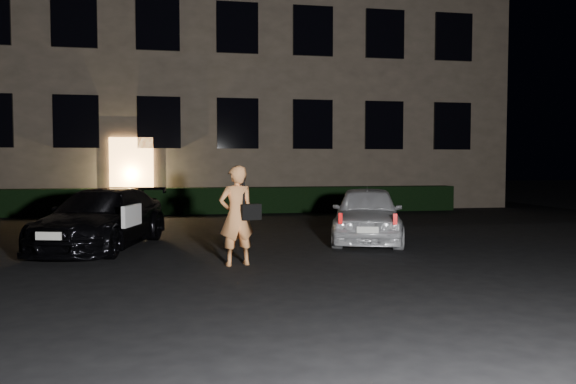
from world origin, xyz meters
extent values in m
plane|color=black|center=(0.00, 0.00, 0.00)|extent=(80.00, 80.00, 0.00)
cube|color=brown|center=(0.00, 15.00, 6.00)|extent=(20.00, 8.00, 12.00)
cube|color=#FFAD5A|center=(-3.50, 10.94, 1.25)|extent=(1.40, 0.10, 2.50)
cube|color=black|center=(-5.20, 10.94, 3.00)|extent=(1.40, 0.10, 1.70)
cube|color=black|center=(-2.60, 10.94, 3.00)|extent=(1.40, 0.10, 1.70)
cube|color=black|center=(0.00, 10.94, 3.00)|extent=(1.40, 0.10, 1.70)
cube|color=black|center=(2.60, 10.94, 3.00)|extent=(1.40, 0.10, 1.70)
cube|color=black|center=(5.20, 10.94, 3.00)|extent=(1.40, 0.10, 1.70)
cube|color=black|center=(7.80, 10.94, 3.00)|extent=(1.40, 0.10, 1.70)
cube|color=black|center=(-5.20, 10.94, 6.20)|extent=(1.40, 0.10, 1.70)
cube|color=black|center=(-2.60, 10.94, 6.20)|extent=(1.40, 0.10, 1.70)
cube|color=black|center=(0.00, 10.94, 6.20)|extent=(1.40, 0.10, 1.70)
cube|color=black|center=(2.60, 10.94, 6.20)|extent=(1.40, 0.10, 1.70)
cube|color=black|center=(5.20, 10.94, 6.20)|extent=(1.40, 0.10, 1.70)
cube|color=black|center=(7.80, 10.94, 6.20)|extent=(1.40, 0.10, 1.70)
cube|color=black|center=(0.00, 10.50, 0.42)|extent=(15.00, 0.70, 0.85)
imported|color=black|center=(-3.37, 3.32, 0.58)|extent=(2.61, 4.27, 1.16)
cube|color=white|center=(-2.73, 2.38, 0.72)|extent=(0.29, 0.82, 0.39)
cube|color=silver|center=(-3.92, 1.32, 0.50)|extent=(0.42, 0.15, 0.13)
imported|color=silver|center=(2.03, 3.24, 0.59)|extent=(2.41, 3.75, 1.19)
cube|color=red|center=(1.04, 1.81, 0.65)|extent=(0.08, 0.07, 0.20)
cube|color=red|center=(1.98, 1.51, 0.65)|extent=(0.08, 0.07, 0.20)
cube|color=silver|center=(1.50, 1.62, 0.45)|extent=(0.39, 0.16, 0.12)
imported|color=#F29652|center=(-0.95, 0.97, 0.81)|extent=(0.67, 0.53, 1.63)
cube|color=black|center=(-0.72, 0.92, 0.87)|extent=(0.36, 0.23, 0.26)
cube|color=black|center=(-0.84, 0.92, 1.24)|extent=(0.05, 0.06, 0.51)
camera|label=1|loc=(-1.76, -8.11, 1.67)|focal=35.00mm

